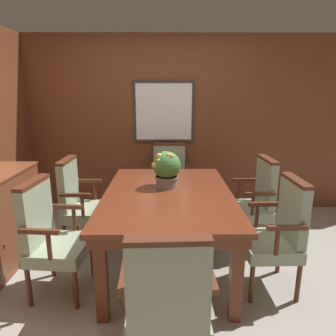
# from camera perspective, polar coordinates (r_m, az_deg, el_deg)

# --- Properties ---
(ground_plane) EXTENTS (14.00, 14.00, 0.00)m
(ground_plane) POSITION_cam_1_polar(r_m,az_deg,el_deg) (3.02, -1.80, -19.95)
(ground_plane) COLOR #A39E93
(wall_back) EXTENTS (7.20, 0.08, 2.45)m
(wall_back) POSITION_cam_1_polar(r_m,az_deg,el_deg) (4.29, -1.37, 8.03)
(wall_back) COLOR brown
(wall_back) RESTS_ON ground_plane
(dining_table) EXTENTS (1.21, 1.76, 0.77)m
(dining_table) POSITION_cam_1_polar(r_m,az_deg,el_deg) (2.91, 0.02, -6.34)
(dining_table) COLOR maroon
(dining_table) RESTS_ON ground_plane
(chair_head_far) EXTENTS (0.55, 0.47, 1.01)m
(chair_head_far) POSITION_cam_1_polar(r_m,az_deg,el_deg) (4.16, 0.20, -1.85)
(chair_head_far) COLOR #562B19
(chair_head_far) RESTS_ON ground_plane
(chair_right_near) EXTENTS (0.46, 0.54, 1.01)m
(chair_right_near) POSITION_cam_1_polar(r_m,az_deg,el_deg) (2.80, 20.30, -11.20)
(chair_right_near) COLOR #562B19
(chair_right_near) RESTS_ON ground_plane
(chair_left_near) EXTENTS (0.49, 0.56, 1.01)m
(chair_left_near) POSITION_cam_1_polar(r_m,az_deg,el_deg) (2.76, -21.48, -11.68)
(chair_left_near) COLOR #562B19
(chair_left_near) RESTS_ON ground_plane
(chair_left_far) EXTENTS (0.46, 0.54, 1.01)m
(chair_left_far) POSITION_cam_1_polar(r_m,az_deg,el_deg) (3.45, -16.53, -5.93)
(chair_left_far) COLOR #562B19
(chair_left_far) RESTS_ON ground_plane
(chair_right_far) EXTENTS (0.47, 0.55, 1.01)m
(chair_right_far) POSITION_cam_1_polar(r_m,az_deg,el_deg) (3.48, 16.26, -5.74)
(chair_right_far) COLOR #562B19
(chair_right_far) RESTS_ON ground_plane
(chair_head_near) EXTENTS (0.54, 0.47, 1.01)m
(chair_head_near) POSITION_cam_1_polar(r_m,az_deg,el_deg) (1.86, -0.10, -24.49)
(chair_head_near) COLOR #562B19
(chair_head_near) RESTS_ON ground_plane
(potted_plant) EXTENTS (0.29, 0.28, 0.36)m
(potted_plant) POSITION_cam_1_polar(r_m,az_deg,el_deg) (2.99, -0.27, -0.08)
(potted_plant) COLOR gray
(potted_plant) RESTS_ON dining_table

